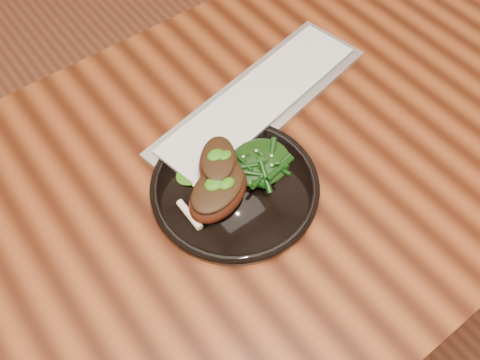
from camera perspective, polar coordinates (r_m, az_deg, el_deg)
name	(u,v)px	position (r m, az deg, el deg)	size (l,w,h in m)	color
desk	(214,213)	(0.95, -2.78, -3.58)	(1.60, 0.80, 0.75)	black
plate	(235,187)	(0.87, -0.55, -0.73)	(0.28, 0.28, 0.02)	black
lamb_chop_front	(218,192)	(0.83, -2.39, -1.32)	(0.14, 0.11, 0.05)	#3A160B
lamb_chop_back	(218,163)	(0.84, -2.36, 1.83)	(0.11, 0.11, 0.04)	#3A160B
herb_smear	(197,170)	(0.88, -4.65, 1.03)	(0.08, 0.05, 0.00)	#174907
greens_heap	(260,160)	(0.87, 2.10, 2.19)	(0.11, 0.10, 0.04)	black
keyboard	(260,101)	(0.99, 2.11, 8.39)	(0.48, 0.22, 0.02)	#B8BABD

